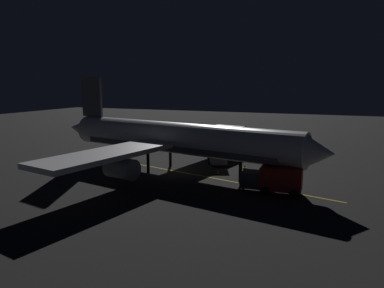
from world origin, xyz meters
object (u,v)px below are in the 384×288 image
at_px(baggage_truck, 275,180).
at_px(catering_truck, 217,155).
at_px(airliner, 172,139).
at_px(traffic_cone_under_wing, 218,172).
at_px(ground_crew_worker, 245,173).
at_px(traffic_cone_near_right, 240,188).
at_px(traffic_cone_near_left, 263,166).

relative_size(baggage_truck, catering_truck, 0.96).
height_order(airliner, traffic_cone_under_wing, airliner).
distance_m(ground_crew_worker, traffic_cone_near_right, 3.63).
distance_m(baggage_truck, ground_crew_worker, 5.01).
height_order(baggage_truck, traffic_cone_under_wing, baggage_truck).
bearing_deg(airliner, traffic_cone_near_right, 64.84).
xyz_separation_m(airliner, ground_crew_worker, (0.87, 9.03, -3.02)).
bearing_deg(traffic_cone_near_left, catering_truck, -93.54).
height_order(airliner, traffic_cone_near_right, airliner).
bearing_deg(baggage_truck, catering_truck, -138.32).
bearing_deg(catering_truck, airliner, -31.17).
height_order(airliner, traffic_cone_near_left, airliner).
height_order(catering_truck, ground_crew_worker, catering_truck).
height_order(airliner, baggage_truck, airliner).
bearing_deg(airliner, catering_truck, 148.83).
distance_m(ground_crew_worker, traffic_cone_under_wing, 4.05).
bearing_deg(catering_truck, traffic_cone_near_right, 28.84).
relative_size(traffic_cone_near_left, traffic_cone_under_wing, 1.00).
height_order(airliner, ground_crew_worker, airliner).
bearing_deg(traffic_cone_under_wing, ground_crew_worker, 63.56).
distance_m(baggage_truck, catering_truck, 13.69).
xyz_separation_m(traffic_cone_near_right, traffic_cone_under_wing, (-5.33, -3.96, 0.00)).
bearing_deg(ground_crew_worker, airliner, -95.51).
bearing_deg(baggage_truck, traffic_cone_near_left, -162.85).
bearing_deg(catering_truck, baggage_truck, 41.68).
xyz_separation_m(airliner, traffic_cone_near_left, (-5.66, 9.72, -3.66)).
distance_m(catering_truck, traffic_cone_near_right, 11.97).
bearing_deg(baggage_truck, traffic_cone_near_right, -86.02).
xyz_separation_m(baggage_truck, catering_truck, (-10.23, -9.11, -0.15)).
distance_m(airliner, baggage_truck, 13.68).
relative_size(ground_crew_worker, traffic_cone_near_left, 3.16).
bearing_deg(baggage_truck, airliner, -108.18).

